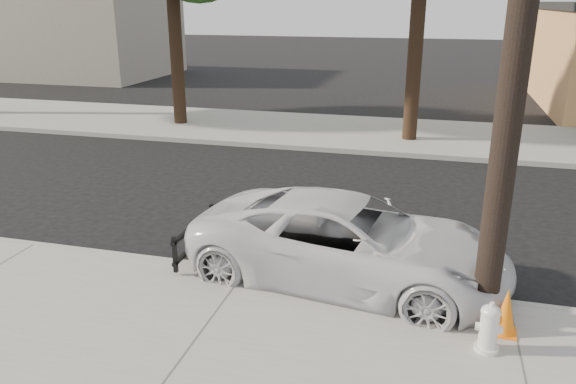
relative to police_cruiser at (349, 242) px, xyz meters
name	(u,v)px	position (x,y,z in m)	size (l,w,h in m)	color
ground	(282,229)	(-1.60, 1.80, -0.69)	(120.00, 120.00, 0.00)	black
near_sidewalk	(191,351)	(-1.60, -2.50, -0.61)	(90.00, 4.40, 0.15)	gray
far_sidewalk	(349,132)	(-1.60, 10.30, -0.61)	(90.00, 5.00, 0.15)	gray
curb_near	(247,273)	(-1.60, -0.30, -0.61)	(90.00, 0.12, 0.16)	#9E9B93
building_far	(48,31)	(-21.60, 21.80, 1.81)	(14.00, 8.00, 5.00)	gray
police_cruiser	(349,242)	(0.00, 0.00, 0.00)	(2.29, 4.96, 1.38)	silver
fire_hydrant	(489,329)	(2.00, -1.62, -0.24)	(0.33, 0.30, 0.62)	white
traffic_cone	(506,312)	(2.24, -1.16, -0.23)	(0.35, 0.35, 0.64)	orange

